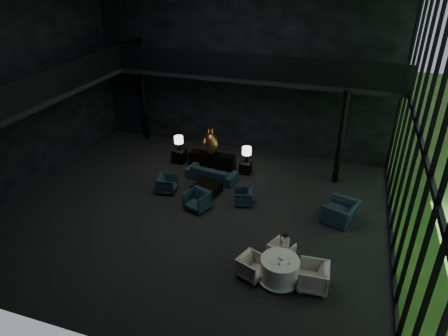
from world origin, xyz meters
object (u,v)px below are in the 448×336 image
(lounge_armchair_south, at_px, (197,199))
(dining_chair_north, at_px, (281,252))
(side_table_left, at_px, (180,156))
(sofa, at_px, (212,170))
(table_lamp_right, at_px, (247,151))
(dining_chair_east, at_px, (313,274))
(console, at_px, (212,160))
(lounge_armchair_east, at_px, (243,197))
(bronze_urn, at_px, (211,143))
(side_table_right, at_px, (246,168))
(coffee_table, at_px, (207,189))
(lounge_armchair_west, at_px, (167,184))
(window_armchair, at_px, (341,207))
(dining_chair_west, at_px, (252,266))
(child, at_px, (285,241))
(table_lamp_left, at_px, (179,140))

(lounge_armchair_south, xyz_separation_m, dining_chair_north, (3.55, -1.84, -0.12))
(side_table_left, xyz_separation_m, sofa, (1.98, -1.09, 0.13))
(table_lamp_right, bearing_deg, dining_chair_east, -59.21)
(console, bearing_deg, lounge_armchair_east, -49.11)
(lounge_armchair_east, bearing_deg, bronze_urn, -153.06)
(table_lamp_right, bearing_deg, lounge_armchair_east, -77.26)
(lounge_armchair_south, bearing_deg, sofa, 116.19)
(dining_chair_north, bearing_deg, side_table_right, -39.64)
(coffee_table, bearing_deg, dining_chair_north, -39.82)
(bronze_urn, relative_size, dining_chair_east, 1.31)
(lounge_armchair_west, bearing_deg, side_table_left, 3.28)
(window_armchair, height_order, dining_chair_north, window_armchair)
(side_table_left, height_order, dining_chair_west, dining_chair_west)
(console, bearing_deg, bronze_urn, -90.00)
(lounge_armchair_south, height_order, dining_chair_north, lounge_armchair_south)
(lounge_armchair_south, xyz_separation_m, coffee_table, (-0.06, 1.16, -0.22))
(sofa, relative_size, lounge_armchair_south, 2.55)
(lounge_armchair_west, distance_m, lounge_armchair_east, 3.18)
(coffee_table, bearing_deg, lounge_armchair_east, -10.30)
(dining_chair_east, distance_m, dining_chair_west, 1.78)
(side_table_right, xyz_separation_m, dining_chair_west, (1.90, -6.15, 0.11))
(dining_chair_east, xyz_separation_m, dining_chair_west, (-1.77, -0.09, -0.11))
(lounge_armchair_south, xyz_separation_m, dining_chair_west, (2.86, -2.83, -0.07))
(lounge_armchair_east, height_order, dining_chair_east, dining_chair_east)
(side_table_right, height_order, coffee_table, side_table_right)
(lounge_armchair_east, distance_m, child, 3.46)
(console, xyz_separation_m, side_table_right, (1.60, -0.07, -0.08))
(table_lamp_right, bearing_deg, child, -63.06)
(sofa, xyz_separation_m, dining_chair_west, (3.13, -5.13, -0.07))
(lounge_armchair_east, bearing_deg, dining_chair_west, 4.77)
(dining_chair_north, bearing_deg, bronze_urn, -27.16)
(bronze_urn, bearing_deg, side_table_left, 176.68)
(side_table_right, bearing_deg, side_table_left, 178.51)
(window_armchair, bearing_deg, bronze_urn, -96.07)
(dining_chair_east, bearing_deg, dining_chair_north, -132.84)
(side_table_left, height_order, table_lamp_right, table_lamp_right)
(side_table_left, height_order, coffee_table, side_table_left)
(console, xyz_separation_m, table_lamp_right, (1.60, 0.05, 0.66))
(table_lamp_left, xyz_separation_m, window_armchair, (7.39, -2.54, -0.51))
(table_lamp_left, bearing_deg, lounge_armchair_east, -33.82)
(bronze_urn, relative_size, sofa, 0.56)
(lounge_armchair_west, distance_m, dining_chair_east, 7.20)
(side_table_right, height_order, lounge_armchair_west, lounge_armchair_west)
(coffee_table, height_order, dining_chair_west, dining_chair_west)
(lounge_armchair_south, distance_m, dining_chair_east, 5.39)
(child, bearing_deg, lounge_armchair_west, -26.44)
(sofa, distance_m, lounge_armchair_west, 2.05)
(dining_chair_north, bearing_deg, sofa, -23.70)
(table_lamp_right, relative_size, dining_chair_east, 0.71)
(table_lamp_right, bearing_deg, sofa, -137.18)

